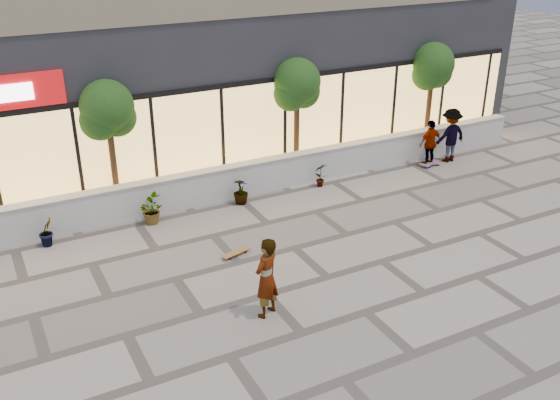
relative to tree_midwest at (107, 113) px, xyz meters
name	(u,v)px	position (x,y,z in m)	size (l,w,h in m)	color
ground	(366,312)	(3.50, -7.70, -2.99)	(80.00, 80.00, 0.00)	gray
planter_wall	(236,181)	(3.50, -0.70, -2.46)	(22.00, 0.42, 1.04)	silver
retail_building	(170,30)	(3.50, 4.79, 1.26)	(24.00, 9.17, 8.50)	#27272C
shrub_b	(47,231)	(-2.20, -1.25, -2.58)	(0.45, 0.36, 0.81)	#193A12
shrub_c	(150,210)	(0.60, -1.25, -2.58)	(0.73, 0.63, 0.81)	#193A12
shrub_d	(241,191)	(3.40, -1.25, -2.58)	(0.45, 0.45, 0.81)	#193A12
shrub_e	(321,175)	(6.20, -1.25, -2.58)	(0.43, 0.29, 0.81)	#193A12
tree_midwest	(107,113)	(0.00, 0.00, 0.00)	(1.60, 1.50, 3.92)	#4E2D1C
tree_mideast	(297,87)	(6.00, 0.00, 0.00)	(1.60, 1.50, 3.92)	#4E2D1C
tree_east	(433,69)	(11.50, 0.00, 0.00)	(1.60, 1.50, 3.92)	#4E2D1C
skater_center	(266,278)	(1.52, -6.75, -2.05)	(0.68, 0.45, 1.87)	white
skater_right_near	(430,143)	(10.50, -1.40, -2.17)	(0.95, 0.40, 1.62)	silver
skater_right_far	(450,135)	(11.38, -1.40, -2.03)	(1.23, 0.71, 1.91)	maroon
skateboard_center	(236,252)	(1.98, -4.07, -2.90)	(0.85, 0.41, 0.10)	brown
skateboard_right_near	(430,164)	(10.50, -1.50, -2.91)	(0.78, 0.40, 0.09)	brown
skateboard_right_far	(431,163)	(10.55, -1.50, -2.90)	(0.86, 0.49, 0.10)	#5B4680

